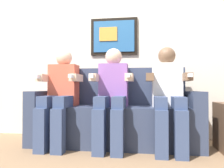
# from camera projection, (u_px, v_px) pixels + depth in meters

# --- Properties ---
(ground_plane) EXTENTS (5.62, 5.62, 0.00)m
(ground_plane) POSITION_uv_depth(u_px,v_px,m) (110.00, 152.00, 2.30)
(ground_plane) COLOR #8C6B4C
(back_wall_assembly) EXTENTS (4.32, 0.10, 2.60)m
(back_wall_assembly) POSITION_uv_depth(u_px,v_px,m) (118.00, 41.00, 3.08)
(back_wall_assembly) COLOR beige
(back_wall_assembly) RESTS_ON ground_plane
(couch) EXTENTS (1.92, 0.58, 0.90)m
(couch) POSITION_uv_depth(u_px,v_px,m) (114.00, 118.00, 2.63)
(couch) COLOR #333D56
(couch) RESTS_ON ground_plane
(person_on_left) EXTENTS (0.46, 0.56, 1.11)m
(person_on_left) POSITION_uv_depth(u_px,v_px,m) (60.00, 92.00, 2.55)
(person_on_left) COLOR #D8593F
(person_on_left) RESTS_ON ground_plane
(person_in_middle) EXTENTS (0.46, 0.56, 1.11)m
(person_in_middle) POSITION_uv_depth(u_px,v_px,m) (112.00, 93.00, 2.46)
(person_in_middle) COLOR #8C59A5
(person_in_middle) RESTS_ON ground_plane
(person_on_right) EXTENTS (0.46, 0.56, 1.11)m
(person_on_right) POSITION_uv_depth(u_px,v_px,m) (168.00, 93.00, 2.38)
(person_on_right) COLOR white
(person_on_right) RESTS_ON ground_plane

